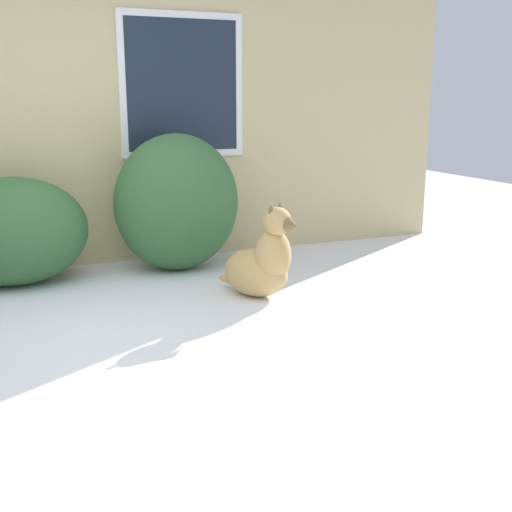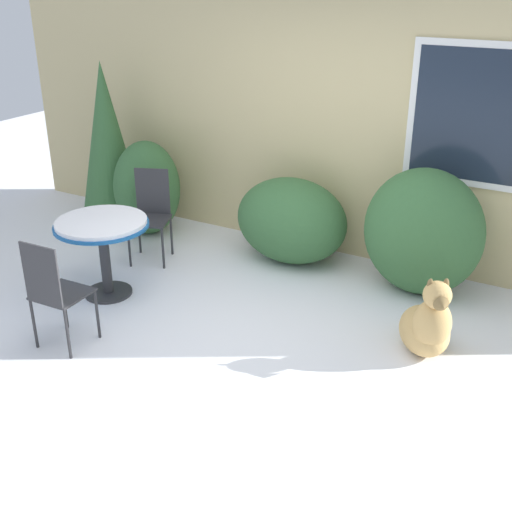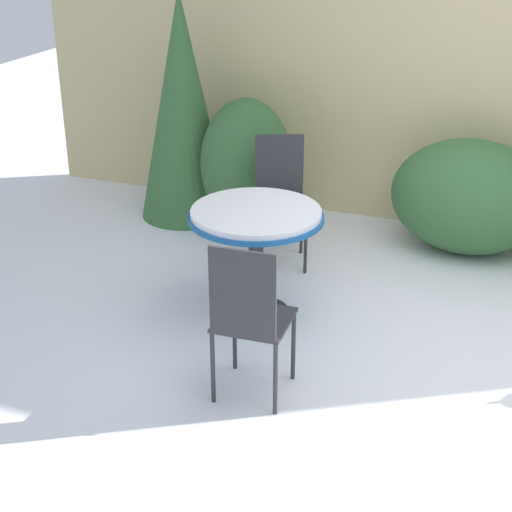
{
  "view_description": "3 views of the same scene",
  "coord_description": "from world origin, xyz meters",
  "px_view_note": "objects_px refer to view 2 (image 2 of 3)",
  "views": [
    {
      "loc": [
        -0.34,
        -3.58,
        1.46
      ],
      "look_at": [
        1.42,
        0.74,
        0.31
      ],
      "focal_mm": 45.0,
      "sensor_mm": 36.0,
      "label": 1
    },
    {
      "loc": [
        2.4,
        -3.63,
        2.77
      ],
      "look_at": [
        0.0,
        0.6,
        0.55
      ],
      "focal_mm": 45.0,
      "sensor_mm": 36.0,
      "label": 2
    },
    {
      "loc": [
        0.19,
        -3.9,
        2.48
      ],
      "look_at": [
        -1.37,
        0.25,
        0.42
      ],
      "focal_mm": 55.0,
      "sensor_mm": 36.0,
      "label": 3
    }
  ],
  "objects_px": {
    "patio_chair_far_side": "(55,291)",
    "dog": "(427,326)",
    "patio_chair_near_table": "(151,212)",
    "patio_table": "(102,234)"
  },
  "relations": [
    {
      "from": "patio_chair_near_table",
      "to": "patio_chair_far_side",
      "type": "distance_m",
      "value": 1.77
    },
    {
      "from": "dog",
      "to": "patio_chair_far_side",
      "type": "bearing_deg",
      "value": 176.46
    },
    {
      "from": "patio_table",
      "to": "patio_chair_near_table",
      "type": "xyz_separation_m",
      "value": [
        -0.14,
        0.85,
        -0.1
      ]
    },
    {
      "from": "patio_chair_far_side",
      "to": "dog",
      "type": "height_order",
      "value": "patio_chair_far_side"
    },
    {
      "from": "patio_chair_far_side",
      "to": "dog",
      "type": "bearing_deg",
      "value": -155.12
    },
    {
      "from": "patio_chair_far_side",
      "to": "dog",
      "type": "relative_size",
      "value": 1.28
    },
    {
      "from": "patio_table",
      "to": "dog",
      "type": "xyz_separation_m",
      "value": [
        2.82,
        0.44,
        -0.34
      ]
    },
    {
      "from": "patio_table",
      "to": "patio_chair_near_table",
      "type": "height_order",
      "value": "patio_chair_near_table"
    },
    {
      "from": "patio_table",
      "to": "patio_chair_far_side",
      "type": "relative_size",
      "value": 0.91
    },
    {
      "from": "patio_table",
      "to": "patio_chair_far_side",
      "type": "bearing_deg",
      "value": -71.58
    }
  ]
}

